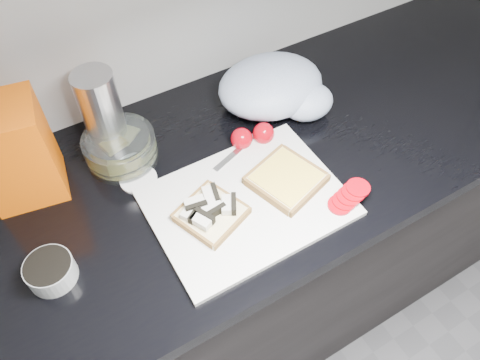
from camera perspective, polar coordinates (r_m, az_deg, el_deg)
name	(u,v)px	position (r m, az deg, el deg)	size (l,w,h in m)	color
base_cabinet	(199,280)	(1.43, -5.05, -12.09)	(3.50, 0.60, 0.86)	black
countertop	(185,189)	(1.05, -6.74, -1.04)	(3.50, 0.64, 0.04)	black
cutting_board	(247,203)	(0.99, 0.88, -2.76)	(0.40, 0.30, 0.01)	silver
bread_left	(210,212)	(0.95, -3.69, -3.95)	(0.16, 0.16, 0.04)	beige
bread_right	(286,179)	(1.01, 5.65, 0.11)	(0.18, 0.18, 0.02)	beige
tomato_slices	(349,196)	(1.00, 13.14, -1.96)	(0.11, 0.07, 0.02)	#AA030F
knife	(248,141)	(1.09, 1.04, 4.80)	(0.18, 0.07, 0.01)	#AFAFB3
seed_tub	(50,270)	(0.95, -22.13, -10.17)	(0.09, 0.09, 0.05)	gray
tub_lid	(139,179)	(1.06, -12.27, 0.09)	(0.08, 0.08, 0.01)	silver
glass_bowl	(121,148)	(1.08, -14.36, 3.78)	(0.16, 0.16, 0.07)	silver
bread_bag	(15,152)	(1.04, -25.74, 3.06)	(0.14, 0.13, 0.22)	#F45704
steel_canister	(103,114)	(1.07, -16.41, 7.77)	(0.09, 0.09, 0.21)	#B9B9BE
grocery_bag	(276,88)	(1.17, 4.40, 11.13)	(0.28, 0.26, 0.12)	silver
whole_tomatoes	(253,136)	(1.09, 1.55, 5.39)	(0.10, 0.06, 0.05)	#AA030F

